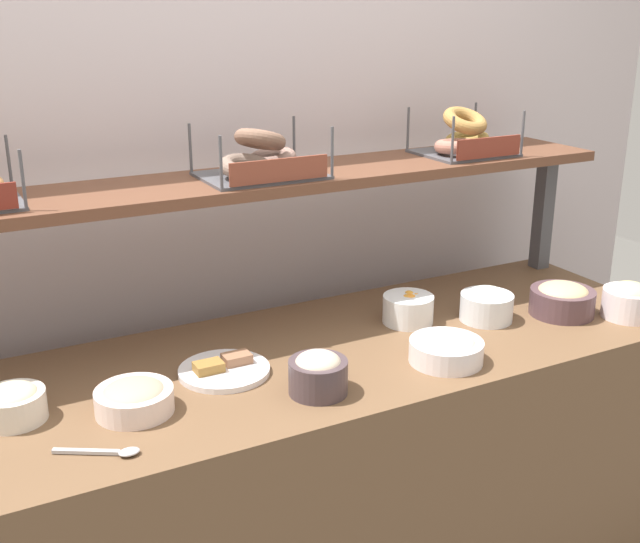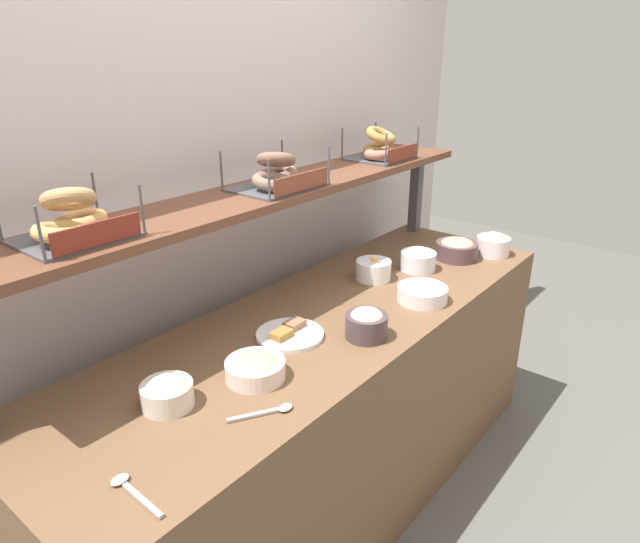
# 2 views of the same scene
# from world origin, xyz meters

# --- Properties ---
(back_wall) EXTENTS (3.47, 0.06, 2.40)m
(back_wall) POSITION_xyz_m (0.00, 0.55, 1.20)
(back_wall) COLOR silver
(back_wall) RESTS_ON ground_plane
(deli_counter) EXTENTS (2.27, 0.70, 0.85)m
(deli_counter) POSITION_xyz_m (0.00, 0.00, 0.42)
(deli_counter) COLOR brown
(deli_counter) RESTS_ON ground_plane
(shelf_riser_right) EXTENTS (0.05, 0.05, 0.40)m
(shelf_riser_right) POSITION_xyz_m (1.08, 0.27, 1.05)
(shelf_riser_right) COLOR #4C4C51
(shelf_riser_right) RESTS_ON deli_counter
(upper_shelf) EXTENTS (2.23, 0.32, 0.03)m
(upper_shelf) POSITION_xyz_m (0.00, 0.27, 1.26)
(upper_shelf) COLOR brown
(upper_shelf) RESTS_ON shelf_riser_left
(bowl_fruit_salad) EXTENTS (0.15, 0.15, 0.09)m
(bowl_fruit_salad) POSITION_xyz_m (0.39, 0.06, 0.89)
(bowl_fruit_salad) COLOR white
(bowl_fruit_salad) RESTS_ON deli_counter
(bowl_lox_spread) EXTENTS (0.18, 0.18, 0.07)m
(bowl_lox_spread) POSITION_xyz_m (-0.45, -0.09, 0.89)
(bowl_lox_spread) COLOR silver
(bowl_lox_spread) RESTS_ON deli_counter
(bowl_tuna_salad) EXTENTS (0.14, 0.14, 0.10)m
(bowl_tuna_salad) POSITION_xyz_m (-0.04, -0.20, 0.90)
(bowl_tuna_salad) COLOR #493A3F
(bowl_tuna_salad) RESTS_ON deli_counter
(bowl_cream_cheese) EXTENTS (0.15, 0.15, 0.10)m
(bowl_cream_cheese) POSITION_xyz_m (0.60, -0.03, 0.90)
(bowl_cream_cheese) COLOR white
(bowl_cream_cheese) RESTS_ON deli_counter
(bowl_potato_salad) EXTENTS (0.14, 0.14, 0.09)m
(bowl_potato_salad) POSITION_xyz_m (-0.70, -0.00, 0.89)
(bowl_potato_salad) COLOR silver
(bowl_potato_salad) RESTS_ON deli_counter
(bowl_egg_salad) EXTENTS (0.15, 0.15, 0.11)m
(bowl_egg_salad) POSITION_xyz_m (0.98, -0.21, 0.90)
(bowl_egg_salad) COLOR white
(bowl_egg_salad) RESTS_ON deli_counter
(bowl_scallion_spread) EXTENTS (0.19, 0.19, 0.07)m
(bowl_scallion_spread) POSITION_xyz_m (0.33, -0.20, 0.89)
(bowl_scallion_spread) COLOR white
(bowl_scallion_spread) RESTS_ON deli_counter
(bowl_hummus) EXTENTS (0.19, 0.19, 0.10)m
(bowl_hummus) POSITION_xyz_m (0.83, -0.10, 0.90)
(bowl_hummus) COLOR #543B40
(bowl_hummus) RESTS_ON deli_counter
(serving_plate_white) EXTENTS (0.23, 0.23, 0.04)m
(serving_plate_white) POSITION_xyz_m (-0.21, 0.00, 0.86)
(serving_plate_white) COLOR white
(serving_plate_white) RESTS_ON deli_counter
(serving_spoon_near_plate) EXTENTS (0.16, 0.10, 0.01)m
(serving_spoon_near_plate) POSITION_xyz_m (-0.55, -0.24, 0.86)
(serving_spoon_near_plate) COLOR #B7B7BC
(serving_spoon_near_plate) RESTS_ON deli_counter
(bagel_basket_poppy) EXTENTS (0.32, 0.24, 0.14)m
(bagel_basket_poppy) POSITION_xyz_m (0.01, 0.25, 1.33)
(bagel_basket_poppy) COLOR #4C4C51
(bagel_basket_poppy) RESTS_ON upper_shelf
(bagel_basket_everything) EXTENTS (0.27, 0.24, 0.15)m
(bagel_basket_everything) POSITION_xyz_m (0.71, 0.26, 1.33)
(bagel_basket_everything) COLOR #4C4C51
(bagel_basket_everything) RESTS_ON upper_shelf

